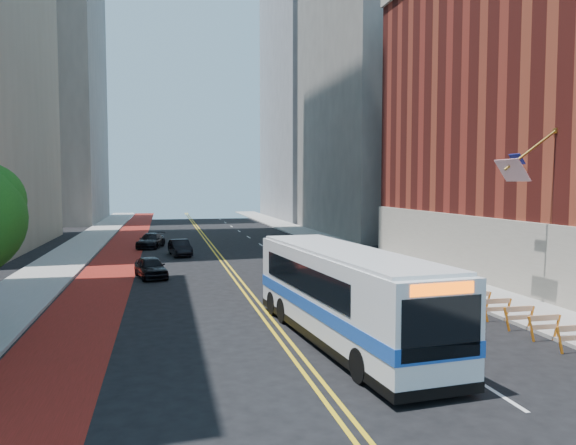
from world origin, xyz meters
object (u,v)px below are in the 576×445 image
at_px(car_b, 180,248).
at_px(car_c, 151,241).
at_px(transit_bus, 343,294).
at_px(car_a, 151,267).

xyz_separation_m(car_b, car_c, (-2.47, 6.35, 0.01)).
height_order(transit_bus, car_a, transit_bus).
bearing_deg(car_a, transit_bus, -78.42).
relative_size(transit_bus, car_b, 3.22).
xyz_separation_m(transit_bus, car_b, (-5.26, 27.07, -1.17)).
distance_m(car_a, car_b, 10.91).
relative_size(transit_bus, car_c, 2.79).
bearing_deg(car_b, car_a, -109.90).
distance_m(car_a, car_c, 17.05).
bearing_deg(car_a, car_c, 78.38).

